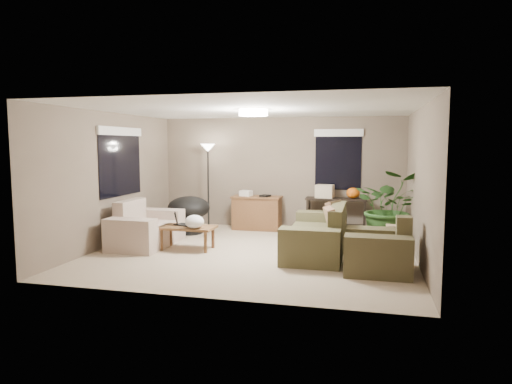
% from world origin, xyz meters
% --- Properties ---
extents(room_shell, '(5.50, 5.50, 5.50)m').
position_xyz_m(room_shell, '(0.00, 0.00, 1.25)').
color(room_shell, tan).
rests_on(room_shell, ground).
extents(main_sofa, '(0.95, 2.20, 0.85)m').
position_xyz_m(main_sofa, '(1.13, 0.18, 0.29)').
color(main_sofa, '#46432A').
rests_on(main_sofa, ground).
extents(throw_pillows, '(0.38, 1.40, 0.47)m').
position_xyz_m(throw_pillows, '(1.39, 0.18, 0.65)').
color(throw_pillows, '#8C7251').
rests_on(throw_pillows, main_sofa).
extents(loveseat, '(0.90, 1.60, 0.85)m').
position_xyz_m(loveseat, '(-2.13, 0.06, 0.30)').
color(loveseat, beige).
rests_on(loveseat, ground).
extents(armchair, '(0.95, 1.00, 0.85)m').
position_xyz_m(armchair, '(2.12, -0.76, 0.30)').
color(armchair, '#48432B').
rests_on(armchair, ground).
extents(coffee_table, '(1.00, 0.55, 0.42)m').
position_xyz_m(coffee_table, '(-1.22, -0.07, 0.36)').
color(coffee_table, brown).
rests_on(coffee_table, ground).
extents(laptop, '(0.43, 0.32, 0.24)m').
position_xyz_m(laptop, '(-1.39, 0.03, 0.48)').
color(laptop, black).
rests_on(laptop, coffee_table).
extents(plastic_bag, '(0.35, 0.31, 0.24)m').
position_xyz_m(plastic_bag, '(-1.02, -0.22, 0.54)').
color(plastic_bag, white).
rests_on(plastic_bag, coffee_table).
extents(desk, '(1.10, 0.50, 0.75)m').
position_xyz_m(desk, '(-0.45, 2.11, 0.38)').
color(desk, brown).
rests_on(desk, ground).
extents(desk_papers, '(0.71, 0.31, 0.12)m').
position_xyz_m(desk_papers, '(-0.60, 2.10, 0.80)').
color(desk_papers, silver).
rests_on(desk_papers, desk).
extents(console_table, '(1.30, 0.40, 0.75)m').
position_xyz_m(console_table, '(1.30, 2.18, 0.44)').
color(console_table, black).
rests_on(console_table, ground).
extents(pumpkin, '(0.35, 0.35, 0.23)m').
position_xyz_m(pumpkin, '(1.65, 2.18, 0.87)').
color(pumpkin, orange).
rests_on(pumpkin, console_table).
extents(cardboard_box, '(0.41, 0.33, 0.28)m').
position_xyz_m(cardboard_box, '(1.05, 2.18, 0.89)').
color(cardboard_box, beige).
rests_on(cardboard_box, console_table).
extents(papasan_chair, '(1.13, 1.13, 0.80)m').
position_xyz_m(papasan_chair, '(-1.77, 1.36, 0.47)').
color(papasan_chair, black).
rests_on(papasan_chair, ground).
extents(floor_lamp, '(0.32, 0.32, 1.91)m').
position_xyz_m(floor_lamp, '(-1.55, 2.00, 1.60)').
color(floor_lamp, black).
rests_on(floor_lamp, ground).
extents(ceiling_fixture, '(0.50, 0.50, 0.10)m').
position_xyz_m(ceiling_fixture, '(0.00, 0.00, 2.44)').
color(ceiling_fixture, white).
rests_on(ceiling_fixture, room_shell).
extents(houseplant, '(1.28, 1.42, 1.11)m').
position_xyz_m(houseplant, '(2.37, 1.29, 0.56)').
color(houseplant, '#2D5923').
rests_on(houseplant, ground).
extents(cat_scratching_post, '(0.32, 0.32, 0.50)m').
position_xyz_m(cat_scratching_post, '(2.38, 0.49, 0.21)').
color(cat_scratching_post, tan).
rests_on(cat_scratching_post, ground).
extents(window_left, '(0.05, 1.56, 1.33)m').
position_xyz_m(window_left, '(-2.73, 0.30, 1.78)').
color(window_left, black).
rests_on(window_left, room_shell).
extents(window_back, '(1.06, 0.05, 1.33)m').
position_xyz_m(window_back, '(1.30, 2.48, 1.79)').
color(window_back, black).
rests_on(window_back, room_shell).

